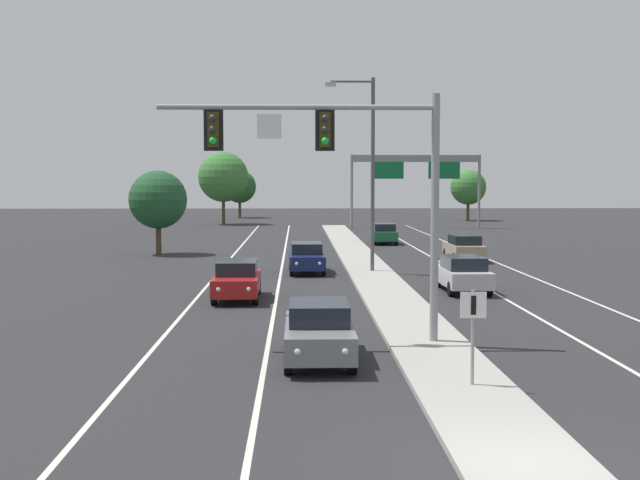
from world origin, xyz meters
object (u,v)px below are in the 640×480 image
(median_sign_post, at_px, (473,323))
(tree_far_left_a, at_px, (223,177))
(highway_sign_gantry, at_px, (416,168))
(street_lamp_median, at_px, (368,162))
(tree_far_right_c, at_px, (468,187))
(overhead_signal_mast, at_px, (345,163))
(car_receding_tan, at_px, (464,247))
(car_oncoming_navy, at_px, (307,257))
(car_oncoming_grey, at_px, (319,330))
(car_receding_green, at_px, (384,233))
(tree_far_left_c, at_px, (240,187))
(car_oncoming_red, at_px, (237,279))
(car_receding_silver, at_px, (463,273))
(tree_far_left_b, at_px, (158,200))

(median_sign_post, distance_m, tree_far_left_a, 73.41)
(highway_sign_gantry, distance_m, tree_far_left_a, 21.88)
(street_lamp_median, height_order, tree_far_right_c, street_lamp_median)
(overhead_signal_mast, height_order, car_receding_tan, overhead_signal_mast)
(highway_sign_gantry, xyz_separation_m, tree_far_right_c, (8.77, 16.05, -2.09))
(car_oncoming_navy, height_order, highway_sign_gantry, highway_sign_gantry)
(car_oncoming_grey, distance_m, car_receding_green, 41.05)
(street_lamp_median, bearing_deg, car_receding_green, 81.55)
(car_receding_tan, distance_m, highway_sign_gantry, 34.05)
(overhead_signal_mast, xyz_separation_m, car_receding_green, (5.28, 38.69, -4.55))
(car_oncoming_grey, height_order, highway_sign_gantry, highway_sign_gantry)
(overhead_signal_mast, xyz_separation_m, car_receding_tan, (8.71, 25.24, -4.55))
(tree_far_left_c, bearing_deg, overhead_signal_mast, -83.90)
(car_oncoming_red, xyz_separation_m, tree_far_right_c, (23.26, 65.34, 3.25))
(street_lamp_median, distance_m, car_receding_silver, 9.43)
(car_oncoming_navy, distance_m, tree_far_left_c, 64.98)
(car_oncoming_navy, distance_m, tree_far_left_b, 14.79)
(median_sign_post, distance_m, car_receding_green, 43.95)
(car_oncoming_grey, relative_size, car_receding_silver, 1.00)
(car_receding_tan, relative_size, tree_far_left_b, 0.81)
(car_receding_tan, bearing_deg, street_lamp_median, -134.53)
(overhead_signal_mast, bearing_deg, car_receding_silver, 63.21)
(street_lamp_median, xyz_separation_m, tree_far_left_a, (-11.90, 48.37, -0.52))
(car_oncoming_red, distance_m, tree_far_right_c, 69.43)
(car_oncoming_red, height_order, tree_far_right_c, tree_far_right_c)
(tree_far_left_a, relative_size, tree_far_right_c, 1.29)
(tree_far_left_a, bearing_deg, median_sign_post, -80.40)
(street_lamp_median, distance_m, tree_far_left_b, 17.19)
(overhead_signal_mast, xyz_separation_m, median_sign_post, (2.65, -5.17, -3.78))
(car_oncoming_navy, height_order, tree_far_left_b, tree_far_left_b)
(overhead_signal_mast, xyz_separation_m, car_oncoming_navy, (-0.90, 19.10, -4.55))
(overhead_signal_mast, distance_m, car_receding_silver, 13.71)
(car_oncoming_grey, xyz_separation_m, tree_far_left_b, (-9.69, 31.90, 2.78))
(car_receding_green, xyz_separation_m, highway_sign_gantry, (5.37, 20.12, 5.34))
(street_lamp_median, height_order, car_receding_silver, street_lamp_median)
(tree_far_right_c, bearing_deg, car_receding_green, -111.34)
(car_oncoming_grey, relative_size, car_receding_tan, 1.00)
(tree_far_left_c, bearing_deg, car_oncoming_grey, -84.57)
(overhead_signal_mast, height_order, tree_far_right_c, overhead_signal_mast)
(car_oncoming_navy, relative_size, highway_sign_gantry, 0.34)
(car_oncoming_red, relative_size, car_oncoming_navy, 1.00)
(street_lamp_median, height_order, car_receding_green, street_lamp_median)
(highway_sign_gantry, xyz_separation_m, tree_far_left_b, (-21.14, -28.81, -2.56))
(highway_sign_gantry, height_order, tree_far_left_a, tree_far_left_a)
(car_oncoming_grey, height_order, car_oncoming_navy, same)
(car_receding_tan, bearing_deg, tree_far_left_a, 113.59)
(tree_far_left_a, distance_m, tree_far_left_c, 16.44)
(median_sign_post, relative_size, car_oncoming_navy, 0.49)
(car_oncoming_red, xyz_separation_m, car_receding_green, (9.13, 29.16, 0.00))
(car_oncoming_grey, relative_size, tree_far_right_c, 0.72)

